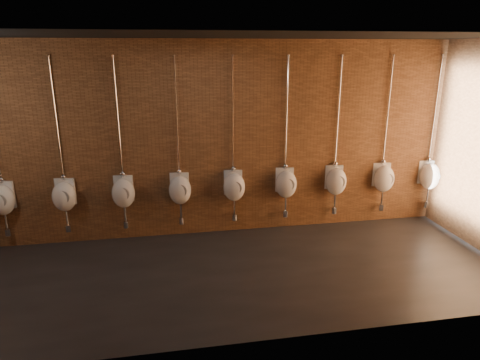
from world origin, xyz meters
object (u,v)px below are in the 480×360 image
Objects in this scene: urinal_2 at (64,195)px; urinal_9 at (430,175)px; urinal_5 at (234,186)px; urinal_6 at (286,183)px; urinal_1 at (2,198)px; urinal_4 at (180,189)px; urinal_8 at (384,178)px; urinal_3 at (123,192)px; urinal_7 at (336,180)px.

urinal_2 is 1.00× the size of urinal_9.
urinal_6 is at bearing 0.00° from urinal_5.
urinal_1 is at bearing 180.00° from urinal_9.
urinal_8 is (3.60, 0.00, 0.00)m from urinal_4.
urinal_5 is 0.90m from urinal_6.
urinal_4 is at bearing 180.00° from urinal_6.
urinal_2 is at bearing 180.00° from urinal_3.
urinal_9 is (4.50, 0.00, 0.00)m from urinal_4.
urinal_1 is at bearing 180.00° from urinal_2.
urinal_7 and urinal_9 have the same top height.
urinal_6 is at bearing 180.00° from urinal_9.
urinal_4 is 1.00× the size of urinal_9.
urinal_5 is at bearing 0.00° from urinal_3.
urinal_6 is at bearing 0.00° from urinal_4.
urinal_4 is at bearing 0.00° from urinal_1.
urinal_4 is 1.00× the size of urinal_7.
urinal_5 is (1.80, 0.00, 0.00)m from urinal_3.
urinal_6 is 1.80m from urinal_8.
urinal_8 is (5.40, 0.00, 0.00)m from urinal_2.
urinal_2 and urinal_7 have the same top height.
urinal_3 and urinal_5 have the same top height.
urinal_8 is at bearing 0.00° from urinal_5.
urinal_2 is 1.00× the size of urinal_6.
urinal_9 is at bearing 0.00° from urinal_4.
urinal_5 is 2.70m from urinal_8.
urinal_5 is 1.00× the size of urinal_9.
urinal_1 is 1.80m from urinal_3.
urinal_8 is (6.30, 0.00, 0.00)m from urinal_1.
urinal_2 is at bearing 180.00° from urinal_9.
urinal_5 is at bearing 180.00° from urinal_9.
urinal_5 is (0.90, 0.00, 0.00)m from urinal_4.
urinal_8 is at bearing 0.00° from urinal_4.
urinal_2 and urinal_3 have the same top height.
urinal_3 is at bearing 180.00° from urinal_4.
urinal_4 is 3.60m from urinal_8.
urinal_5 is 1.00× the size of urinal_7.
urinal_4 is at bearing 180.00° from urinal_9.
urinal_5 and urinal_9 have the same top height.
urinal_1 is 0.90m from urinal_2.
urinal_3 is 1.00× the size of urinal_9.
urinal_5 is at bearing 180.00° from urinal_7.
urinal_1 is at bearing 180.00° from urinal_8.
urinal_1 is 1.00× the size of urinal_8.
urinal_5 is (2.70, 0.00, 0.00)m from urinal_2.
urinal_1 is 2.70m from urinal_4.
urinal_6 and urinal_7 have the same top height.
urinal_5 and urinal_7 have the same top height.
urinal_2 and urinal_6 have the same top height.
urinal_3 is 4.50m from urinal_8.
urinal_3 is 1.00× the size of urinal_8.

